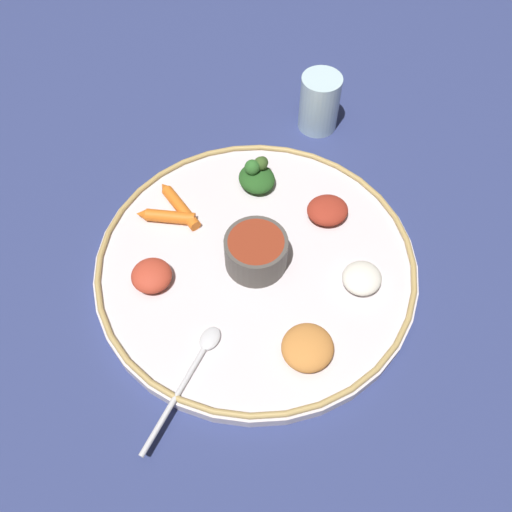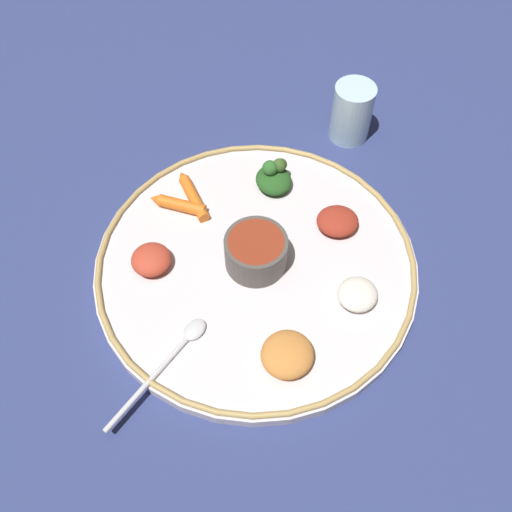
{
  "view_description": "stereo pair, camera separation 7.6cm",
  "coord_description": "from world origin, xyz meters",
  "views": [
    {
      "loc": [
        -0.42,
        0.07,
        0.67
      ],
      "look_at": [
        0.0,
        0.0,
        0.03
      ],
      "focal_mm": 39.21,
      "sensor_mm": 36.0,
      "label": 1
    },
    {
      "loc": [
        -0.42,
        -0.01,
        0.67
      ],
      "look_at": [
        0.0,
        0.0,
        0.03
      ],
      "focal_mm": 39.21,
      "sensor_mm": 36.0,
      "label": 2
    }
  ],
  "objects": [
    {
      "name": "mound_beet",
      "position": [
        0.06,
        -0.12,
        0.03
      ],
      "size": [
        0.06,
        0.06,
        0.03
      ],
      "primitive_type": "ellipsoid",
      "rotation": [
        0.0,
        0.0,
        4.79
      ],
      "color": "maroon",
      "rests_on": "platter"
    },
    {
      "name": "drinking_glass",
      "position": [
        0.27,
        -0.15,
        0.04
      ],
      "size": [
        0.07,
        0.07,
        0.1
      ],
      "color": "silver",
      "rests_on": "ground_plane"
    },
    {
      "name": "center_bowl",
      "position": [
        0.0,
        0.0,
        0.05
      ],
      "size": [
        0.09,
        0.09,
        0.05
      ],
      "color": "#4C4742",
      "rests_on": "platter"
    },
    {
      "name": "platter_rim",
      "position": [
        0.0,
        0.0,
        0.02
      ],
      "size": [
        0.44,
        0.44,
        0.01
      ],
      "primitive_type": "torus",
      "color": "tan",
      "rests_on": "platter"
    },
    {
      "name": "spoon",
      "position": [
        -0.14,
        0.1,
        0.02
      ],
      "size": [
        0.15,
        0.12,
        0.01
      ],
      "color": "silver",
      "rests_on": "platter"
    },
    {
      "name": "mound_rice_white",
      "position": [
        -0.06,
        -0.13,
        0.03
      ],
      "size": [
        0.08,
        0.08,
        0.02
      ],
      "primitive_type": "ellipsoid",
      "rotation": [
        0.0,
        0.0,
        0.75
      ],
      "color": "silver",
      "rests_on": "platter"
    },
    {
      "name": "ground_plane",
      "position": [
        0.0,
        0.0,
        0.0
      ],
      "size": [
        2.4,
        2.4,
        0.0
      ],
      "primitive_type": "plane",
      "color": "navy"
    },
    {
      "name": "mound_berbere_red",
      "position": [
        -0.01,
        0.14,
        0.03
      ],
      "size": [
        0.08,
        0.08,
        0.03
      ],
      "primitive_type": "ellipsoid",
      "rotation": [
        0.0,
        0.0,
        5.36
      ],
      "color": "#B73D28",
      "rests_on": "platter"
    },
    {
      "name": "mound_squash",
      "position": [
        -0.14,
        -0.04,
        0.03
      ],
      "size": [
        0.09,
        0.09,
        0.03
      ],
      "primitive_type": "ellipsoid",
      "rotation": [
        0.0,
        0.0,
        2.49
      ],
      "color": "#C67A38",
      "rests_on": "platter"
    },
    {
      "name": "greens_pile",
      "position": [
        0.14,
        -0.02,
        0.04
      ],
      "size": [
        0.07,
        0.07,
        0.04
      ],
      "color": "#23511E",
      "rests_on": "platter"
    },
    {
      "name": "carrot_outer",
      "position": [
        0.09,
        0.12,
        0.03
      ],
      "size": [
        0.04,
        0.09,
        0.02
      ],
      "color": "orange",
      "rests_on": "platter"
    },
    {
      "name": "platter",
      "position": [
        0.0,
        0.0,
        0.01
      ],
      "size": [
        0.45,
        0.45,
        0.02
      ],
      "primitive_type": "cylinder",
      "color": "silver",
      "rests_on": "ground_plane"
    },
    {
      "name": "carrot_near_spoon",
      "position": [
        0.11,
        0.1,
        0.03
      ],
      "size": [
        0.1,
        0.06,
        0.02
      ],
      "color": "orange",
      "rests_on": "platter"
    }
  ]
}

